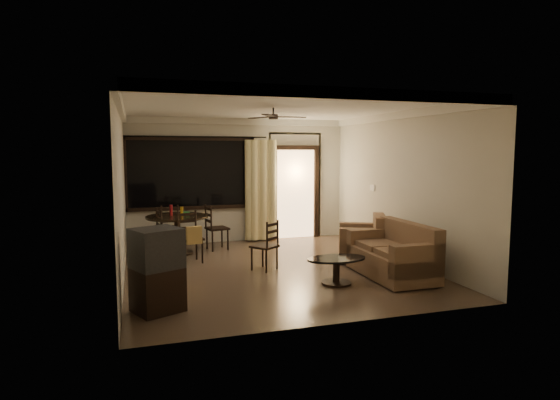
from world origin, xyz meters
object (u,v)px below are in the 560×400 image
object	(u,v)px
dining_chair_east	(217,236)
tv_cabinet	(157,270)
dining_chair_north	(168,236)
armchair	(365,242)
sofa	(395,256)
dining_table	(177,224)
dining_chair_south	(191,246)
side_chair	(265,255)
dining_chair_west	(150,243)
coffee_table	(336,266)

from	to	relation	value
dining_chair_east	tv_cabinet	distance (m)	3.83
dining_chair_north	armchair	distance (m)	4.11
dining_chair_north	sofa	bearing A→B (deg)	124.49
dining_table	tv_cabinet	world-z (taller)	tv_cabinet
dining_chair_south	dining_chair_north	world-z (taller)	same
dining_chair_south	tv_cabinet	bearing A→B (deg)	-116.60
tv_cabinet	side_chair	distance (m)	2.51
dining_chair_west	coffee_table	world-z (taller)	dining_chair_west
dining_chair_west	dining_chair_north	world-z (taller)	same
dining_chair_east	coffee_table	world-z (taller)	dining_chair_east
armchair	side_chair	distance (m)	2.00
dining_table	armchair	distance (m)	3.73
dining_chair_east	dining_chair_south	size ratio (longest dim) A/B	1.00
tv_cabinet	coffee_table	bearing A→B (deg)	-15.36
dining_chair_south	dining_chair_east	bearing A→B (deg)	45.70
coffee_table	dining_chair_south	bearing A→B (deg)	133.69
dining_table	tv_cabinet	bearing A→B (deg)	-99.13
tv_cabinet	sofa	bearing A→B (deg)	-16.42
dining_chair_east	dining_chair_west	bearing A→B (deg)	92.26
dining_chair_east	tv_cabinet	xyz separation A→B (m)	(-1.37, -3.57, 0.26)
dining_chair_west	tv_cabinet	xyz separation A→B (m)	(-0.01, -3.24, 0.26)
dining_chair_north	dining_chair_west	bearing A→B (deg)	49.74
dining_table	sofa	bearing A→B (deg)	-40.85
side_chair	dining_chair_west	bearing A→B (deg)	-78.44
tv_cabinet	coffee_table	distance (m)	2.77
dining_chair_north	coffee_table	xyz separation A→B (m)	(2.33, -3.47, -0.00)
dining_chair_west	side_chair	size ratio (longest dim) A/B	1.08
armchair	coffee_table	size ratio (longest dim) A/B	1.18
dining_chair_north	tv_cabinet	xyz separation A→B (m)	(-0.39, -3.93, 0.26)
dining_chair_north	dining_table	bearing A→B (deg)	95.10
tv_cabinet	sofa	size ratio (longest dim) A/B	0.67
coffee_table	dining_table	bearing A→B (deg)	126.42
side_chair	dining_chair_east	bearing A→B (deg)	-112.65
dining_chair_north	side_chair	size ratio (longest dim) A/B	1.08
dining_chair_east	sofa	size ratio (longest dim) A/B	0.58
dining_table	side_chair	bearing A→B (deg)	-53.10
dining_chair_south	tv_cabinet	world-z (taller)	tv_cabinet
dining_chair_north	dining_chair_south	bearing A→B (deg)	91.93
dining_table	side_chair	xyz separation A→B (m)	(1.34, -1.78, -0.35)
dining_chair_west	dining_chair_south	bearing A→B (deg)	34.74
dining_chair_north	side_chair	world-z (taller)	dining_chair_north
dining_table	dining_chair_east	xyz separation A→B (m)	(0.82, 0.16, -0.33)
sofa	coffee_table	bearing A→B (deg)	-174.05
tv_cabinet	sofa	world-z (taller)	tv_cabinet
dining_table	dining_chair_south	xyz separation A→B (m)	(0.16, -0.84, -0.31)
dining_table	tv_cabinet	distance (m)	3.45
dining_chair_north	armchair	world-z (taller)	dining_chair_north
dining_chair_south	armchair	size ratio (longest dim) A/B	0.84
dining_chair_west	coffee_table	xyz separation A→B (m)	(2.71, -2.78, -0.00)
armchair	coffee_table	bearing A→B (deg)	-107.27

